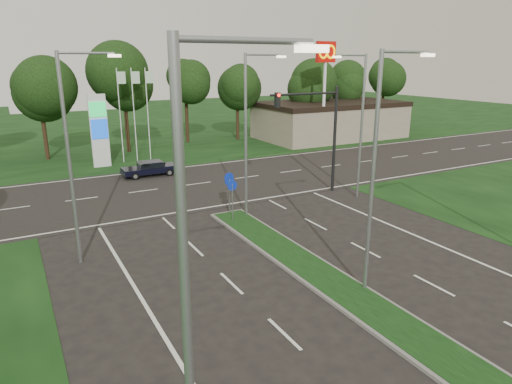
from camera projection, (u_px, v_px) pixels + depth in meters
name	position (u px, v px, depth m)	size (l,w,h in m)	color
verge_far	(102.00, 130.00, 58.71)	(160.00, 50.00, 0.02)	black
cross_road	(185.00, 186.00, 32.56)	(160.00, 12.00, 0.02)	black
median_kerb	(386.00, 319.00, 15.67)	(2.00, 26.00, 0.12)	slate
commercial_building	(330.00, 120.00, 52.22)	(16.00, 9.00, 4.00)	gray
streetlight_median_near	(378.00, 163.00, 16.42)	(2.53, 0.22, 9.00)	gray
streetlight_median_far	(249.00, 128.00, 24.85)	(2.53, 0.22, 9.00)	gray
streetlight_left_near	(198.00, 298.00, 7.08)	(2.53, 0.22, 9.00)	gray
streetlight_left_far	(73.00, 149.00, 18.89)	(2.53, 0.22, 9.00)	gray
streetlight_right_far	(360.00, 119.00, 28.43)	(2.53, 0.22, 9.00)	gray
traffic_signal	(319.00, 124.00, 29.50)	(5.10, 0.42, 7.00)	black
median_signs	(230.00, 188.00, 25.67)	(1.16, 1.76, 2.38)	gray
gas_pylon	(102.00, 129.00, 37.56)	(5.80, 1.26, 8.00)	silver
mcdonalds_sign	(325.00, 67.00, 45.32)	(2.20, 0.47, 10.40)	silver
treeline_far	(126.00, 79.00, 44.14)	(6.00, 6.00, 9.90)	black
navy_sedan	(150.00, 168.00, 35.14)	(4.14, 1.76, 1.13)	black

